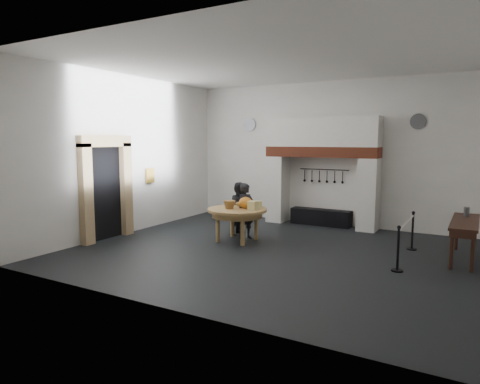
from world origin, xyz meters
The scene contains 31 objects.
floor centered at (0.00, 0.00, 0.00)m, with size 9.00×8.00×0.02m, color black.
ceiling centered at (0.00, 0.00, 4.50)m, with size 9.00×8.00×0.02m, color silver.
wall_back centered at (0.00, 4.00, 2.25)m, with size 9.00×0.02×4.50m, color white.
wall_front centered at (0.00, -4.00, 2.25)m, with size 9.00×0.02×4.50m, color white.
wall_left centered at (-4.50, 0.00, 2.25)m, with size 0.02×8.00×4.50m, color white.
chimney_pier_left centered at (-1.48, 3.65, 1.07)m, with size 0.55×0.70×2.15m, color silver.
chimney_pier_right centered at (1.48, 3.65, 1.07)m, with size 0.55×0.70×2.15m, color silver.
hearth_brick_band centered at (0.00, 3.65, 2.31)m, with size 3.50×0.72×0.32m, color #9E442B.
chimney_hood centered at (0.00, 3.65, 2.92)m, with size 3.50×0.70×0.90m, color silver.
iron_range centered at (0.00, 3.72, 0.25)m, with size 1.90×0.45×0.50m, color black.
utensil_rail centered at (0.00, 3.92, 1.75)m, with size 0.02×0.02×1.60m, color black.
door_recess centered at (-4.47, -1.00, 1.25)m, with size 0.04×1.10×2.50m, color black.
door_jamb_near centered at (-4.38, -1.70, 1.30)m, with size 0.22×0.30×2.60m, color tan.
door_jamb_far centered at (-4.38, -0.30, 1.30)m, with size 0.22×0.30×2.60m, color tan.
door_lintel centered at (-4.38, -1.00, 2.65)m, with size 0.22×1.70×0.30m, color tan.
wall_plaque centered at (-4.45, 0.80, 1.60)m, with size 0.05×0.34×0.44m, color gold.
work_table centered at (-1.23, 0.56, 0.84)m, with size 1.58×1.58×0.07m, color tan.
pumpkin centered at (-1.03, 0.66, 1.03)m, with size 0.36×0.36×0.31m, color orange.
cheese_block_big centered at (-0.73, 0.51, 0.99)m, with size 0.22×0.22×0.24m, color #E6D989.
cheese_block_small centered at (-0.75, 0.81, 0.97)m, with size 0.18×0.18×0.20m, color #F7EB93.
wicker_basket centered at (-1.38, 0.41, 0.98)m, with size 0.32×0.32×0.22m, color olive.
bread_loaf centered at (-1.33, 0.91, 0.94)m, with size 0.31×0.18×0.13m, color olive.
visitor_near centered at (-1.14, 0.87, 0.76)m, with size 0.56×0.37×1.53m, color black.
visitor_far centered at (-1.54, 1.27, 0.75)m, with size 0.73×0.57×1.50m, color black.
side_table centered at (4.10, 1.51, 0.87)m, with size 0.55×2.20×0.06m, color #3A1F15.
pewter_jug centered at (4.10, 2.11, 1.01)m, with size 0.12×0.12×0.22m, color #55555A.
pewter_plate_back_left centered at (-2.70, 3.96, 3.20)m, with size 0.44×0.44×0.03m, color #4C4C51.
pewter_plate_back_right centered at (2.70, 3.96, 3.20)m, with size 0.44×0.44×0.03m, color #4C4C51.
barrier_post_near centered at (2.96, -0.11, 0.45)m, with size 0.05×0.05×0.90m, color black.
barrier_post_far centered at (2.96, 1.89, 0.45)m, with size 0.05×0.05×0.90m, color black.
barrier_rope centered at (2.96, 0.89, 0.85)m, with size 0.04×0.04×2.00m, color silver.
Camera 1 is at (4.39, -9.12, 2.70)m, focal length 32.00 mm.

